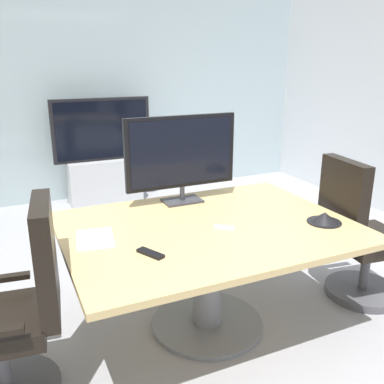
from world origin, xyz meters
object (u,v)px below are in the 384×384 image
at_px(office_chair_left, 17,321).
at_px(wall_display_unit, 104,168).
at_px(office_chair_right, 358,242).
at_px(conference_phone, 324,218).
at_px(conference_table, 208,250).
at_px(remote_control, 151,253).
at_px(tv_monitor, 181,154).

distance_m(office_chair_left, wall_display_unit, 3.28).
bearing_deg(wall_display_unit, office_chair_right, -68.75).
height_order(office_chair_left, conference_phone, office_chair_left).
bearing_deg(conference_table, remote_control, -151.98).
height_order(office_chair_right, conference_phone, office_chair_right).
xyz_separation_m(tv_monitor, remote_control, (-0.51, -0.76, -0.35)).
height_order(wall_display_unit, conference_phone, wall_display_unit).
bearing_deg(office_chair_right, remote_control, 101.74).
xyz_separation_m(conference_table, wall_display_unit, (-0.01, 2.91, -0.12)).
xyz_separation_m(office_chair_left, remote_control, (0.70, -0.10, 0.29)).
relative_size(conference_table, office_chair_left, 1.66).
xyz_separation_m(office_chair_right, conference_phone, (-0.47, -0.14, 0.31)).
bearing_deg(wall_display_unit, remote_control, -98.44).
bearing_deg(remote_control, office_chair_right, -22.28).
bearing_deg(remote_control, tv_monitor, 29.82).
bearing_deg(tv_monitor, office_chair_left, -151.47).
distance_m(office_chair_right, remote_control, 1.68).
distance_m(tv_monitor, wall_display_unit, 2.49).
distance_m(conference_table, wall_display_unit, 2.91).
distance_m(office_chair_right, tv_monitor, 1.46).
height_order(office_chair_left, tv_monitor, tv_monitor).
xyz_separation_m(conference_table, office_chair_right, (1.18, -0.14, -0.10)).
relative_size(tv_monitor, remote_control, 4.94).
xyz_separation_m(wall_display_unit, conference_phone, (0.71, -3.18, 0.33)).
relative_size(conference_table, tv_monitor, 2.15).
height_order(conference_table, office_chair_right, office_chair_right).
distance_m(conference_table, office_chair_right, 1.19).
relative_size(wall_display_unit, conference_phone, 5.95).
bearing_deg(wall_display_unit, tv_monitor, -89.07).
bearing_deg(office_chair_left, wall_display_unit, 166.05).
relative_size(conference_table, remote_control, 10.63).
distance_m(wall_display_unit, remote_control, 3.21).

